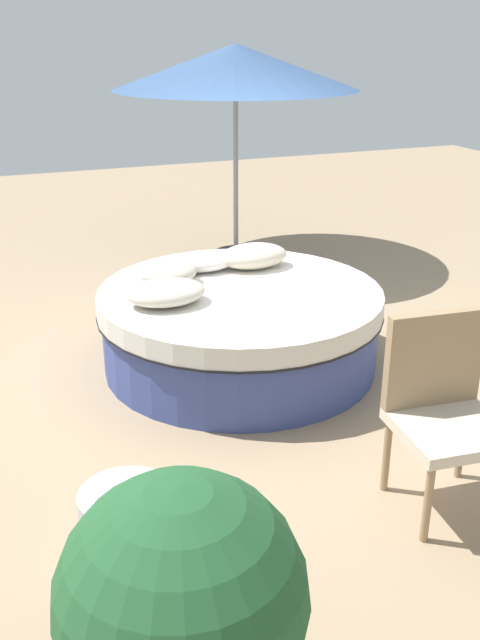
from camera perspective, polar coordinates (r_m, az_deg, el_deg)
ground_plane at (r=5.15m, az=-0.00°, el=-3.54°), size 16.00×16.00×0.00m
round_bed at (r=5.02m, az=-0.00°, el=-0.53°), size 1.99×1.99×0.57m
throw_pillow_0 at (r=5.36m, az=1.09°, el=5.19°), size 0.53×0.34×0.18m
throw_pillow_1 at (r=5.31m, az=-2.88°, el=4.75°), size 0.48×0.31×0.14m
throw_pillow_2 at (r=5.05m, az=-5.88°, el=3.87°), size 0.42×0.39×0.17m
throw_pillow_3 at (r=4.67m, az=-5.98°, el=2.23°), size 0.52×0.39×0.16m
patio_chair at (r=3.65m, az=16.02°, el=-6.20°), size 0.57×0.55×0.98m
patio_umbrella at (r=7.18m, az=-0.36°, el=19.63°), size 2.39×2.39×2.13m
planter at (r=2.31m, az=-4.59°, el=-23.40°), size 0.75×0.75×1.10m
side_table at (r=3.27m, az=-9.01°, el=-16.54°), size 0.41×0.41×0.42m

